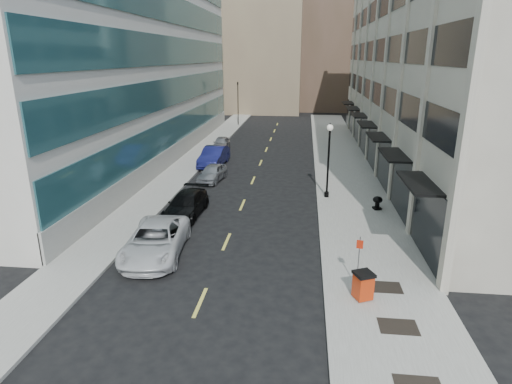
% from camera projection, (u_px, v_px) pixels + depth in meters
% --- Properties ---
extents(ground, '(160.00, 160.00, 0.00)m').
position_uv_depth(ground, '(187.00, 332.00, 15.44)').
color(ground, black).
rests_on(ground, ground).
extents(sidewalk_right, '(5.00, 80.00, 0.15)m').
position_uv_depth(sidewalk_right, '(348.00, 182.00, 33.55)').
color(sidewalk_right, gray).
rests_on(sidewalk_right, ground).
extents(sidewalk_left, '(3.00, 80.00, 0.15)m').
position_uv_depth(sidewalk_left, '(174.00, 177.00, 35.05)').
color(sidewalk_left, gray).
rests_on(sidewalk_left, ground).
extents(building_right, '(15.30, 46.50, 18.25)m').
position_uv_depth(building_right, '(459.00, 63.00, 36.45)').
color(building_right, beige).
rests_on(building_right, ground).
extents(building_left, '(16.14, 46.00, 20.00)m').
position_uv_depth(building_left, '(92.00, 51.00, 39.68)').
color(building_left, silver).
rests_on(building_left, ground).
extents(skyline_tan_near, '(14.00, 18.00, 28.00)m').
position_uv_depth(skyline_tan_near, '(263.00, 30.00, 76.01)').
color(skyline_tan_near, '#817154').
rests_on(skyline_tan_near, ground).
extents(skyline_brown, '(12.00, 16.00, 34.00)m').
position_uv_depth(skyline_brown, '(331.00, 13.00, 77.60)').
color(skyline_brown, brown).
rests_on(skyline_brown, ground).
extents(skyline_tan_far, '(12.00, 14.00, 22.00)m').
position_uv_depth(skyline_tan_far, '(219.00, 49.00, 87.46)').
color(skyline_tan_far, '#817154').
rests_on(skyline_tan_far, ground).
extents(skyline_stone, '(10.00, 14.00, 20.00)m').
position_uv_depth(skyline_stone, '(389.00, 53.00, 72.97)').
color(skyline_stone, beige).
rests_on(skyline_stone, ground).
extents(grate_mid, '(1.40, 1.00, 0.01)m').
position_uv_depth(grate_mid, '(398.00, 327.00, 15.52)').
color(grate_mid, black).
rests_on(grate_mid, sidewalk_right).
extents(grate_far, '(1.40, 1.00, 0.01)m').
position_uv_depth(grate_far, '(385.00, 287.00, 18.17)').
color(grate_far, black).
rests_on(grate_far, sidewalk_right).
extents(road_centerline, '(0.15, 68.20, 0.01)m').
position_uv_depth(road_centerline, '(248.00, 191.00, 31.53)').
color(road_centerline, '#D8CC4C').
rests_on(road_centerline, ground).
extents(traffic_signal, '(0.66, 0.66, 6.98)m').
position_uv_depth(traffic_signal, '(238.00, 85.00, 59.74)').
color(traffic_signal, black).
rests_on(traffic_signal, ground).
extents(car_white_van, '(3.20, 6.01, 1.61)m').
position_uv_depth(car_white_van, '(156.00, 240.00, 21.22)').
color(car_white_van, silver).
rests_on(car_white_van, ground).
extents(car_black_pickup, '(2.19, 4.96, 1.42)m').
position_uv_depth(car_black_pickup, '(186.00, 204.00, 26.63)').
color(car_black_pickup, black).
rests_on(car_black_pickup, ground).
extents(car_silver_sedan, '(2.06, 4.11, 1.34)m').
position_uv_depth(car_silver_sedan, '(212.00, 173.00, 33.99)').
color(car_silver_sedan, gray).
rests_on(car_silver_sedan, ground).
extents(car_blue_sedan, '(2.13, 5.33, 1.72)m').
position_uv_depth(car_blue_sedan, '(214.00, 156.00, 38.71)').
color(car_blue_sedan, navy).
rests_on(car_blue_sedan, ground).
extents(car_grey_sedan, '(1.63, 3.91, 1.32)m').
position_uv_depth(car_grey_sedan, '(221.00, 143.00, 45.66)').
color(car_grey_sedan, gray).
rests_on(car_grey_sedan, ground).
extents(trash_bin, '(0.95, 0.95, 1.18)m').
position_uv_depth(trash_bin, '(363.00, 285.00, 17.14)').
color(trash_bin, '#B12B0B').
rests_on(trash_bin, sidewalk_right).
extents(lamppost, '(0.43, 0.43, 5.18)m').
position_uv_depth(lamppost, '(329.00, 154.00, 28.95)').
color(lamppost, black).
rests_on(lamppost, sidewalk_right).
extents(sign_post, '(0.27, 0.09, 2.32)m').
position_uv_depth(sign_post, '(359.00, 255.00, 17.75)').
color(sign_post, slate).
rests_on(sign_post, sidewalk_right).
extents(urn_planter, '(0.62, 0.62, 0.85)m').
position_uv_depth(urn_planter, '(377.00, 201.00, 27.31)').
color(urn_planter, black).
rests_on(urn_planter, sidewalk_right).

